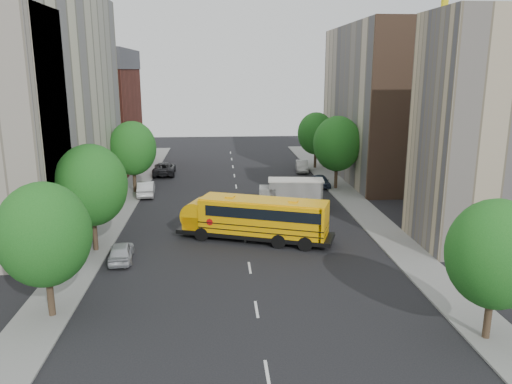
{
  "coord_description": "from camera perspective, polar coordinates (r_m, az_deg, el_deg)",
  "views": [
    {
      "loc": [
        -1.96,
        -39.19,
        12.9
      ],
      "look_at": [
        1.19,
        2.0,
        2.77
      ],
      "focal_mm": 35.0,
      "sensor_mm": 36.0,
      "label": 1
    }
  ],
  "objects": [
    {
      "name": "building_right_far",
      "position": [
        62.59,
        14.44,
        9.78
      ],
      "size": [
        10.0,
        22.0,
        18.0
      ],
      "primitive_type": "cube",
      "color": "beige",
      "rests_on": "ground"
    },
    {
      "name": "street_tree_2",
      "position": [
        54.55,
        -13.92,
        4.87
      ],
      "size": [
        4.99,
        4.99,
        7.71
      ],
      "color": "#38281C",
      "rests_on": "ground"
    },
    {
      "name": "school_bus",
      "position": [
        38.43,
        -0.3,
        -2.84
      ],
      "size": [
        12.29,
        6.75,
        3.42
      ],
      "rotation": [
        0.0,
        0.0,
        -0.35
      ],
      "color": "black",
      "rests_on": "ground"
    },
    {
      "name": "building_left_redbrick",
      "position": [
        69.37,
        -17.9,
        7.83
      ],
      "size": [
        10.0,
        15.0,
        13.0
      ],
      "primitive_type": "cube",
      "color": "maroon",
      "rests_on": "ground"
    },
    {
      "name": "parked_car_1",
      "position": [
        53.67,
        -12.45,
        0.4
      ],
      "size": [
        2.03,
        4.85,
        1.56
      ],
      "primitive_type": "imported",
      "rotation": [
        0.0,
        0.0,
        3.22
      ],
      "color": "silver",
      "rests_on": "ground"
    },
    {
      "name": "building_right_near",
      "position": [
        40.26,
        25.53,
        6.17
      ],
      "size": [
        10.0,
        7.0,
        17.0
      ],
      "primitive_type": "cube",
      "color": "tan",
      "rests_on": "ground"
    },
    {
      "name": "parked_car_4",
      "position": [
        56.99,
        7.43,
        1.26
      ],
      "size": [
        1.81,
        3.96,
        1.32
      ],
      "primitive_type": "imported",
      "rotation": [
        0.0,
        0.0,
        0.07
      ],
      "color": "#34415B",
      "rests_on": "ground"
    },
    {
      "name": "parked_car_5",
      "position": [
        65.18,
        5.27,
        2.95
      ],
      "size": [
        1.95,
        4.47,
        1.43
      ],
      "primitive_type": "imported",
      "rotation": [
        0.0,
        0.0,
        -0.1
      ],
      "color": "#9A9A95",
      "rests_on": "ground"
    },
    {
      "name": "street_tree_0",
      "position": [
        28.01,
        -23.06,
        -4.51
      ],
      "size": [
        4.8,
        4.8,
        7.41
      ],
      "color": "#38281C",
      "rests_on": "ground"
    },
    {
      "name": "street_tree_5",
      "position": [
        66.97,
        6.86,
        6.65
      ],
      "size": [
        4.86,
        4.86,
        7.51
      ],
      "color": "#38281C",
      "rests_on": "ground"
    },
    {
      "name": "street_tree_4",
      "position": [
        55.3,
        9.26,
        5.47
      ],
      "size": [
        5.25,
        5.25,
        8.1
      ],
      "color": "#38281C",
      "rests_on": "ground"
    },
    {
      "name": "street_tree_1",
      "position": [
        37.19,
        -18.34,
        0.73
      ],
      "size": [
        5.12,
        5.12,
        7.9
      ],
      "color": "#38281C",
      "rests_on": "ground"
    },
    {
      "name": "parked_car_0",
      "position": [
        35.98,
        -15.16,
        -6.59
      ],
      "size": [
        1.93,
        4.08,
        1.35
      ],
      "primitive_type": "imported",
      "rotation": [
        0.0,
        0.0,
        3.23
      ],
      "color": "#AEAFB5",
      "rests_on": "ground"
    },
    {
      "name": "street_tree_3",
      "position": [
        26.24,
        25.7,
        -6.43
      ],
      "size": [
        4.61,
        4.61,
        7.11
      ],
      "color": "#38281C",
      "rests_on": "ground"
    },
    {
      "name": "building_left_cream",
      "position": [
        48.04,
        -24.2,
        9.13
      ],
      "size": [
        10.0,
        26.0,
        20.0
      ],
      "primitive_type": "cube",
      "color": "beige",
      "rests_on": "ground"
    },
    {
      "name": "sidewalk_left",
      "position": [
        47.0,
        -15.93,
        -2.62
      ],
      "size": [
        3.0,
        80.0,
        0.12
      ],
      "primitive_type": "cube",
      "color": "slate",
      "rests_on": "ground"
    },
    {
      "name": "safari_truck",
      "position": [
        47.81,
        4.03,
        -0.08
      ],
      "size": [
        6.74,
        3.08,
        2.79
      ],
      "rotation": [
        0.0,
        0.0,
        -0.11
      ],
      "color": "black",
      "rests_on": "ground"
    },
    {
      "name": "sidewalk_right",
      "position": [
        47.95,
        12.1,
        -2.07
      ],
      "size": [
        3.0,
        80.0,
        0.12
      ],
      "primitive_type": "cube",
      "color": "slate",
      "rests_on": "ground"
    },
    {
      "name": "ground",
      "position": [
        41.3,
        -1.44,
        -4.42
      ],
      "size": [
        120.0,
        120.0,
        0.0
      ],
      "primitive_type": "plane",
      "color": "black",
      "rests_on": "ground"
    },
    {
      "name": "lane_markings",
      "position": [
        50.89,
        -2.03,
        -0.91
      ],
      "size": [
        0.15,
        64.0,
        0.01
      ],
      "primitive_type": "cube",
      "color": "silver",
      "rests_on": "ground"
    },
    {
      "name": "building_right_sidewall",
      "position": [
        52.3,
        18.29,
        8.82
      ],
      "size": [
        10.1,
        0.3,
        18.0
      ],
      "primitive_type": "cube",
      "color": "brown",
      "rests_on": "ground"
    },
    {
      "name": "parked_car_2",
      "position": [
        64.02,
        -10.44,
        2.66
      ],
      "size": [
        2.89,
        5.88,
        1.6
      ],
      "primitive_type": "imported",
      "rotation": [
        0.0,
        0.0,
        3.18
      ],
      "color": "black",
      "rests_on": "ground"
    }
  ]
}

